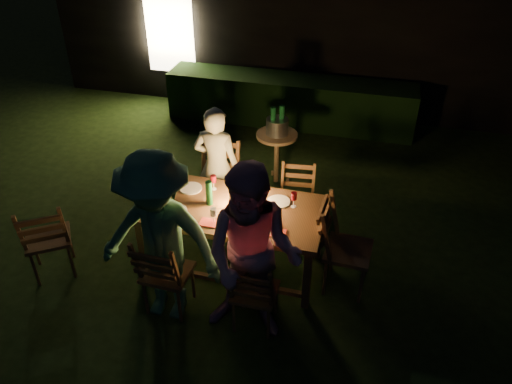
% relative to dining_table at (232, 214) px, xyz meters
% --- Properties ---
extents(dining_table, '(1.96, 0.99, 0.81)m').
position_rel_dining_table_xyz_m(dining_table, '(0.00, 0.00, 0.00)').
color(dining_table, '#543A1C').
rests_on(dining_table, ground).
extents(chair_near_left, '(0.46, 0.50, 1.01)m').
position_rel_dining_table_xyz_m(chair_near_left, '(-0.46, -0.77, -0.43)').
color(chair_near_left, '#543A1C').
rests_on(chair_near_left, ground).
extents(chair_near_right, '(0.42, 0.45, 0.94)m').
position_rel_dining_table_xyz_m(chair_near_right, '(0.44, -0.77, -0.45)').
color(chair_near_right, '#543A1C').
rests_on(chair_near_right, ground).
extents(chair_far_left, '(0.48, 0.52, 1.08)m').
position_rel_dining_table_xyz_m(chair_far_left, '(-0.44, 0.78, -0.40)').
color(chair_far_left, '#543A1C').
rests_on(chair_far_left, ground).
extents(chair_far_right, '(0.45, 0.48, 0.92)m').
position_rel_dining_table_xyz_m(chair_far_right, '(0.55, 0.76, -0.45)').
color(chair_far_right, '#543A1C').
rests_on(chair_far_right, ground).
extents(chair_end, '(0.55, 0.51, 1.09)m').
position_rel_dining_table_xyz_m(chair_end, '(1.23, -0.01, -0.40)').
color(chair_end, '#543A1C').
rests_on(chair_end, ground).
extents(chair_spare, '(0.65, 0.66, 1.03)m').
position_rel_dining_table_xyz_m(chair_spare, '(-1.89, -0.60, -0.42)').
color(chair_spare, '#543A1C').
rests_on(chair_spare, ground).
extents(person_house_side, '(0.57, 0.37, 1.54)m').
position_rel_dining_table_xyz_m(person_house_side, '(-0.44, 0.82, 0.04)').
color(person_house_side, beige).
rests_on(person_house_side, ground).
extents(person_opp_right, '(0.91, 0.71, 1.85)m').
position_rel_dining_table_xyz_m(person_opp_right, '(0.44, -0.82, 0.19)').
color(person_opp_right, '#C1859D').
rests_on(person_opp_right, ground).
extents(person_opp_left, '(1.20, 0.70, 1.85)m').
position_rel_dining_table_xyz_m(person_opp_left, '(-0.46, -0.82, 0.19)').
color(person_opp_left, '#3A7553').
rests_on(person_opp_left, ground).
extents(lantern, '(0.16, 0.16, 0.35)m').
position_rel_dining_table_xyz_m(lantern, '(0.05, 0.05, 0.24)').
color(lantern, white).
rests_on(lantern, dining_table).
extents(plate_far_left, '(0.25, 0.25, 0.01)m').
position_rel_dining_table_xyz_m(plate_far_left, '(-0.55, 0.22, 0.09)').
color(plate_far_left, white).
rests_on(plate_far_left, dining_table).
extents(plate_near_left, '(0.25, 0.25, 0.01)m').
position_rel_dining_table_xyz_m(plate_near_left, '(-0.55, -0.22, 0.09)').
color(plate_near_left, white).
rests_on(plate_near_left, dining_table).
extents(plate_far_right, '(0.25, 0.25, 0.01)m').
position_rel_dining_table_xyz_m(plate_far_right, '(0.45, 0.22, 0.09)').
color(plate_far_right, white).
rests_on(plate_far_right, dining_table).
extents(plate_near_right, '(0.25, 0.25, 0.01)m').
position_rel_dining_table_xyz_m(plate_near_right, '(0.45, -0.22, 0.09)').
color(plate_near_right, white).
rests_on(plate_near_right, dining_table).
extents(wineglass_a, '(0.06, 0.06, 0.18)m').
position_rel_dining_table_xyz_m(wineglass_a, '(-0.30, 0.28, 0.17)').
color(wineglass_a, '#59070F').
rests_on(wineglass_a, dining_table).
extents(wineglass_b, '(0.06, 0.06, 0.18)m').
position_rel_dining_table_xyz_m(wineglass_b, '(-0.72, -0.11, 0.17)').
color(wineglass_b, '#59070F').
rests_on(wineglass_b, dining_table).
extents(wineglass_c, '(0.06, 0.06, 0.18)m').
position_rel_dining_table_xyz_m(wineglass_c, '(0.30, -0.28, 0.17)').
color(wineglass_c, '#59070F').
rests_on(wineglass_c, dining_table).
extents(wineglass_d, '(0.06, 0.06, 0.18)m').
position_rel_dining_table_xyz_m(wineglass_d, '(0.62, 0.18, 0.17)').
color(wineglass_d, '#59070F').
rests_on(wineglass_d, dining_table).
extents(wineglass_e, '(0.06, 0.06, 0.18)m').
position_rel_dining_table_xyz_m(wineglass_e, '(-0.10, -0.30, 0.17)').
color(wineglass_e, silver).
rests_on(wineglass_e, dining_table).
extents(bottle_table, '(0.07, 0.07, 0.28)m').
position_rel_dining_table_xyz_m(bottle_table, '(-0.25, 0.00, 0.22)').
color(bottle_table, '#0F471E').
rests_on(bottle_table, dining_table).
extents(napkin_left, '(0.18, 0.14, 0.01)m').
position_rel_dining_table_xyz_m(napkin_left, '(-0.15, -0.32, 0.09)').
color(napkin_left, red).
rests_on(napkin_left, dining_table).
extents(napkin_right, '(0.18, 0.14, 0.01)m').
position_rel_dining_table_xyz_m(napkin_right, '(0.55, -0.30, 0.09)').
color(napkin_right, red).
rests_on(napkin_right, dining_table).
extents(phone, '(0.14, 0.07, 0.01)m').
position_rel_dining_table_xyz_m(phone, '(-0.62, -0.30, 0.08)').
color(phone, black).
rests_on(phone, dining_table).
extents(side_table, '(0.57, 0.57, 0.76)m').
position_rel_dining_table_xyz_m(side_table, '(0.07, 1.86, -0.06)').
color(side_table, olive).
rests_on(side_table, ground).
extents(ice_bucket, '(0.30, 0.30, 0.22)m').
position_rel_dining_table_xyz_m(ice_bucket, '(0.07, 1.86, 0.14)').
color(ice_bucket, '#A5A8AD').
rests_on(ice_bucket, side_table).
extents(bottle_bucket_a, '(0.07, 0.07, 0.32)m').
position_rel_dining_table_xyz_m(bottle_bucket_a, '(0.02, 1.82, 0.19)').
color(bottle_bucket_a, '#0F471E').
rests_on(bottle_bucket_a, side_table).
extents(bottle_bucket_b, '(0.07, 0.07, 0.32)m').
position_rel_dining_table_xyz_m(bottle_bucket_b, '(0.12, 1.90, 0.19)').
color(bottle_bucket_b, '#0F471E').
rests_on(bottle_bucket_b, side_table).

